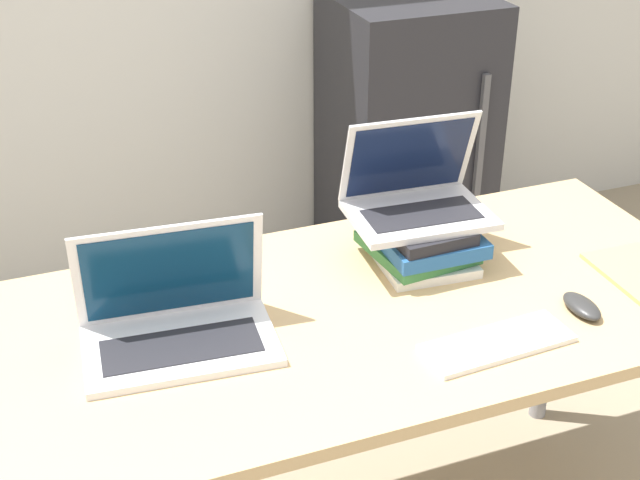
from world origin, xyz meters
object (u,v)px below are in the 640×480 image
(wireless_keyboard, at_px, (497,343))
(mini_fridge, at_px, (405,141))
(mouse, at_px, (582,306))
(laptop_on_books, at_px, (416,195))
(laptop_left, at_px, (177,321))
(book_stack, at_px, (421,240))

(wireless_keyboard, bearing_deg, mini_fridge, 70.25)
(wireless_keyboard, height_order, mouse, mouse)
(laptop_on_books, distance_m, mouse, 0.43)
(laptop_left, bearing_deg, laptop_on_books, 13.60)
(book_stack, bearing_deg, laptop_on_books, 100.57)
(book_stack, distance_m, mouse, 0.39)
(book_stack, height_order, laptop_on_books, laptop_on_books)
(wireless_keyboard, relative_size, mouse, 2.87)
(mini_fridge, bearing_deg, book_stack, -114.76)
(laptop_left, distance_m, wireless_keyboard, 0.63)
(mouse, xyz_separation_m, mini_fridge, (0.32, 1.49, -0.25))
(wireless_keyboard, bearing_deg, mouse, 10.81)
(laptop_on_books, bearing_deg, book_stack, -79.43)
(laptop_on_books, bearing_deg, laptop_left, -166.40)
(mouse, bearing_deg, laptop_left, 166.24)
(mouse, bearing_deg, book_stack, 125.05)
(mouse, bearing_deg, wireless_keyboard, -169.19)
(wireless_keyboard, distance_m, mouse, 0.23)
(book_stack, distance_m, mini_fridge, 1.32)
(mouse, relative_size, mini_fridge, 0.10)
(laptop_left, distance_m, mouse, 0.84)
(mouse, height_order, mini_fridge, mini_fridge)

